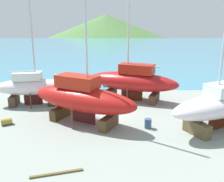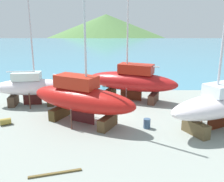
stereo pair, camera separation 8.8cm
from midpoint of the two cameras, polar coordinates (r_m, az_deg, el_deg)
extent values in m
plane|color=gray|center=(20.46, -1.11, -9.47)|extent=(51.75, 51.75, 0.00)
cube|color=teal|center=(82.05, -0.19, 9.54)|extent=(147.76, 100.25, 0.01)
cone|color=#4C753D|center=(163.84, -1.20, 12.57)|extent=(130.52, 130.52, 25.18)
cube|color=#43341A|center=(29.48, -0.28, -0.48)|extent=(1.55, 2.45, 1.01)
cube|color=#523327|center=(27.97, 9.52, -1.59)|extent=(1.55, 2.45, 1.01)
cylinder|color=#4B2E2B|center=(27.04, 3.43, -1.20)|extent=(0.12, 0.12, 1.74)
cylinder|color=#4A3929|center=(30.01, 5.47, 0.46)|extent=(0.12, 0.12, 1.74)
ellipsoid|color=#AB1818|center=(28.19, 4.56, 2.19)|extent=(10.67, 6.66, 2.07)
cube|color=#4D1E0E|center=(28.65, 4.48, -1.25)|extent=(2.32, 1.02, 1.45)
cube|color=#AF2516|center=(27.74, 5.64, 5.00)|extent=(4.11, 3.05, 1.04)
cylinder|color=silver|center=(27.61, 3.84, 17.76)|extent=(0.18, 0.18, 13.28)
cylinder|color=silver|center=(27.46, 7.21, 5.66)|extent=(3.39, 1.49, 0.13)
cube|color=brown|center=(21.03, 18.59, -8.00)|extent=(1.74, 2.46, 1.08)
cylinder|color=brown|center=(23.67, 19.99, -4.64)|extent=(0.12, 0.12, 1.72)
ellipsoid|color=silver|center=(22.28, 23.38, -2.90)|extent=(10.16, 7.26, 1.83)
cube|color=#531D0C|center=(22.79, 22.96, -6.62)|extent=(2.14, 1.17, 1.28)
cube|color=#43321D|center=(27.86, -13.30, -1.82)|extent=(0.90, 2.03, 1.06)
cube|color=#473528|center=(28.67, -21.20, -1.98)|extent=(0.90, 2.03, 1.06)
cylinder|color=#523B20|center=(29.39, -16.85, -0.58)|extent=(0.12, 0.12, 1.64)
cylinder|color=brown|center=(26.85, -17.90, -2.18)|extent=(0.12, 0.12, 1.64)
ellipsoid|color=silver|center=(27.82, -17.54, 0.92)|extent=(8.16, 3.27, 1.65)
cube|color=#4B1916|center=(28.19, -17.31, -1.84)|extent=(1.91, 0.28, 1.16)
cube|color=silver|center=(27.65, -18.54, 3.22)|extent=(3.00, 1.77, 0.83)
cylinder|color=#BBB8BF|center=(26.92, -17.82, 14.19)|extent=(0.16, 0.16, 11.26)
cylinder|color=silver|center=(27.69, -19.83, 4.15)|extent=(2.78, 0.40, 0.11)
cube|color=#4F3922|center=(21.17, -0.77, -7.08)|extent=(1.71, 2.40, 1.01)
cube|color=#46351A|center=(23.83, -11.51, -4.76)|extent=(1.71, 2.40, 1.01)
cylinder|color=#483E1D|center=(23.53, -4.30, -3.78)|extent=(0.12, 0.12, 1.75)
cylinder|color=#503128|center=(21.05, -8.97, -6.33)|extent=(0.12, 0.12, 1.75)
ellipsoid|color=#B51813|center=(21.84, -6.60, -1.79)|extent=(10.28, 7.27, 2.12)
cube|color=#4C1819|center=(22.44, -6.46, -6.19)|extent=(2.18, 1.19, 1.49)
cube|color=#B12614|center=(21.73, -7.82, 2.14)|extent=(4.03, 3.24, 1.06)
cylinder|color=silver|center=(20.57, -5.98, 15.70)|extent=(0.18, 0.18, 11.20)
cylinder|color=#B7B9C2|center=(22.09, -9.46, 3.27)|extent=(3.18, 1.75, 0.13)
cube|color=#387354|center=(34.28, -1.68, 1.71)|extent=(0.37, 0.39, 0.88)
cube|color=#2B734F|center=(34.10, -1.69, 2.93)|extent=(0.47, 0.49, 0.61)
sphere|color=tan|center=(34.02, -1.70, 3.61)|extent=(0.22, 0.22, 0.22)
cylinder|color=olive|center=(23.72, -22.71, -6.37)|extent=(1.06, 0.90, 0.56)
cylinder|color=#38516E|center=(21.40, 8.11, -7.27)|extent=(0.81, 0.81, 0.81)
cube|color=brown|center=(15.87, -12.42, -17.71)|extent=(3.02, 1.00, 0.10)
camera|label=1|loc=(0.04, -89.90, 0.03)|focal=40.48mm
camera|label=2|loc=(0.04, 90.10, -0.03)|focal=40.48mm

